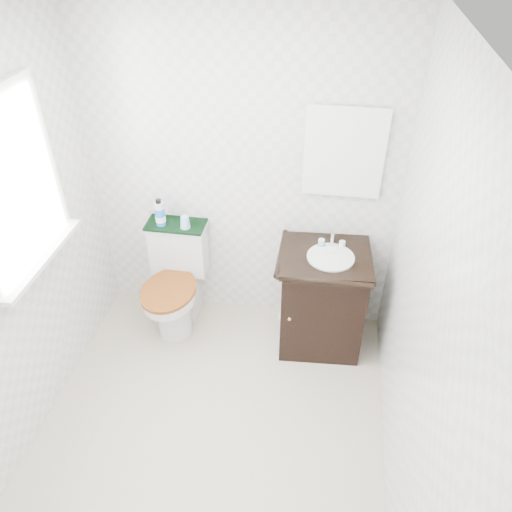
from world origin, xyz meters
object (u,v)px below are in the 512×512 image
(vanity, at_px, (322,298))
(trash_bin, at_px, (294,328))
(mouthwash_bottle, at_px, (160,213))
(toilet, at_px, (177,284))
(cup, at_px, (185,222))

(vanity, height_order, trash_bin, vanity)
(mouthwash_bottle, bearing_deg, trash_bin, -12.81)
(toilet, height_order, mouthwash_bottle, mouthwash_bottle)
(vanity, relative_size, trash_bin, 2.86)
(mouthwash_bottle, height_order, cup, mouthwash_bottle)
(vanity, distance_m, trash_bin, 0.33)
(trash_bin, relative_size, mouthwash_bottle, 1.55)
(trash_bin, height_order, cup, cup)
(toilet, bearing_deg, vanity, -3.22)
(toilet, relative_size, vanity, 0.89)
(toilet, xyz_separation_m, cup, (0.09, 0.08, 0.53))
(vanity, bearing_deg, mouthwash_bottle, 172.41)
(mouthwash_bottle, bearing_deg, toilet, -44.56)
(cup, bearing_deg, trash_bin, -14.59)
(mouthwash_bottle, relative_size, cup, 2.28)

